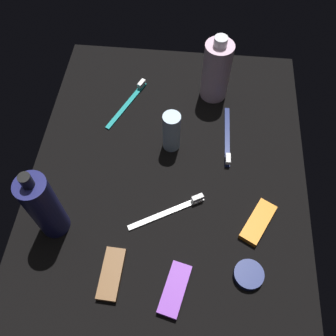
# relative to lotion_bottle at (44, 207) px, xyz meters

# --- Properties ---
(ground_plane) EXTENTS (0.84, 0.64, 0.01)m
(ground_plane) POSITION_rel_lotion_bottle_xyz_m (-0.15, 0.23, -0.10)
(ground_plane) COLOR black
(lotion_bottle) EXTENTS (0.06, 0.06, 0.21)m
(lotion_bottle) POSITION_rel_lotion_bottle_xyz_m (0.00, 0.00, 0.00)
(lotion_bottle) COLOR navy
(lotion_bottle) RESTS_ON ground_plane
(bodywash_bottle) EXTENTS (0.07, 0.07, 0.18)m
(bodywash_bottle) POSITION_rel_lotion_bottle_xyz_m (-0.41, 0.32, -0.01)
(bodywash_bottle) COLOR silver
(bodywash_bottle) RESTS_ON ground_plane
(deodorant_stick) EXTENTS (0.04, 0.04, 0.11)m
(deodorant_stick) POSITION_rel_lotion_bottle_xyz_m (-0.23, 0.23, -0.04)
(deodorant_stick) COLOR silver
(deodorant_stick) RESTS_ON ground_plane
(toothbrush_white) EXTENTS (0.10, 0.16, 0.02)m
(toothbrush_white) POSITION_rel_lotion_bottle_xyz_m (-0.06, 0.24, -0.09)
(toothbrush_white) COLOR white
(toothbrush_white) RESTS_ON ground_plane
(toothbrush_navy) EXTENTS (0.18, 0.02, 0.02)m
(toothbrush_navy) POSITION_rel_lotion_bottle_xyz_m (-0.26, 0.36, -0.09)
(toothbrush_navy) COLOR navy
(toothbrush_navy) RESTS_ON ground_plane
(toothbrush_teal) EXTENTS (0.17, 0.09, 0.02)m
(toothbrush_teal) POSITION_rel_lotion_bottle_xyz_m (-0.36, 0.10, -0.09)
(toothbrush_teal) COLOR teal
(toothbrush_teal) RESTS_ON ground_plane
(snack_bar_brown) EXTENTS (0.11, 0.04, 0.01)m
(snack_bar_brown) POSITION_rel_lotion_bottle_xyz_m (0.09, 0.14, -0.09)
(snack_bar_brown) COLOR brown
(snack_bar_brown) RESTS_ON ground_plane
(snack_bar_orange) EXTENTS (0.11, 0.08, 0.01)m
(snack_bar_orange) POSITION_rel_lotion_bottle_xyz_m (-0.05, 0.43, -0.09)
(snack_bar_orange) COLOR orange
(snack_bar_orange) RESTS_ON ground_plane
(snack_bar_purple) EXTENTS (0.11, 0.06, 0.01)m
(snack_bar_purple) POSITION_rel_lotion_bottle_xyz_m (0.11, 0.27, -0.09)
(snack_bar_purple) COLOR purple
(snack_bar_purple) RESTS_ON ground_plane
(cream_tin_left) EXTENTS (0.06, 0.06, 0.02)m
(cream_tin_left) POSITION_rel_lotion_bottle_xyz_m (0.07, 0.41, -0.08)
(cream_tin_left) COLOR navy
(cream_tin_left) RESTS_ON ground_plane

